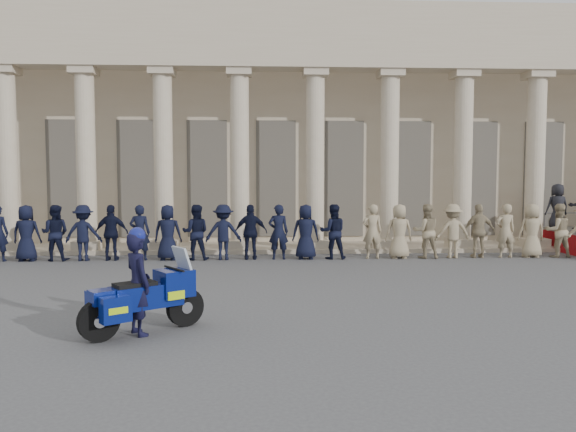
{
  "coord_description": "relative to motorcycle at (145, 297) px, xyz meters",
  "views": [
    {
      "loc": [
        -0.59,
        -11.4,
        2.63
      ],
      "look_at": [
        0.13,
        3.24,
        1.6
      ],
      "focal_mm": 35.0,
      "sensor_mm": 36.0,
      "label": 1
    }
  ],
  "objects": [
    {
      "name": "building",
      "position": [
        2.53,
        16.77,
        3.91
      ],
      "size": [
        40.0,
        12.5,
        9.0
      ],
      "color": "tan",
      "rests_on": "ground"
    },
    {
      "name": "motorcycle",
      "position": [
        0.0,
        0.0,
        0.0
      ],
      "size": [
        1.88,
        1.55,
        1.42
      ],
      "rotation": [
        0.0,
        0.0,
        0.62
      ],
      "color": "black",
      "rests_on": "ground"
    },
    {
      "name": "rider",
      "position": [
        -0.1,
        -0.07,
        0.28
      ],
      "size": [
        0.69,
        0.75,
        1.8
      ],
      "rotation": [
        0.0,
        0.0,
        2.19
      ],
      "color": "black",
      "rests_on": "ground"
    },
    {
      "name": "ground",
      "position": [
        2.53,
        2.03,
        -0.61
      ],
      "size": [
        90.0,
        90.0,
        0.0
      ],
      "primitive_type": "plane",
      "color": "#48484A",
      "rests_on": "ground"
    },
    {
      "name": "officer_rank",
      "position": [
        2.69,
        8.37,
        0.26
      ],
      "size": [
        22.41,
        0.66,
        1.75
      ],
      "color": "black",
      "rests_on": "ground"
    }
  ]
}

